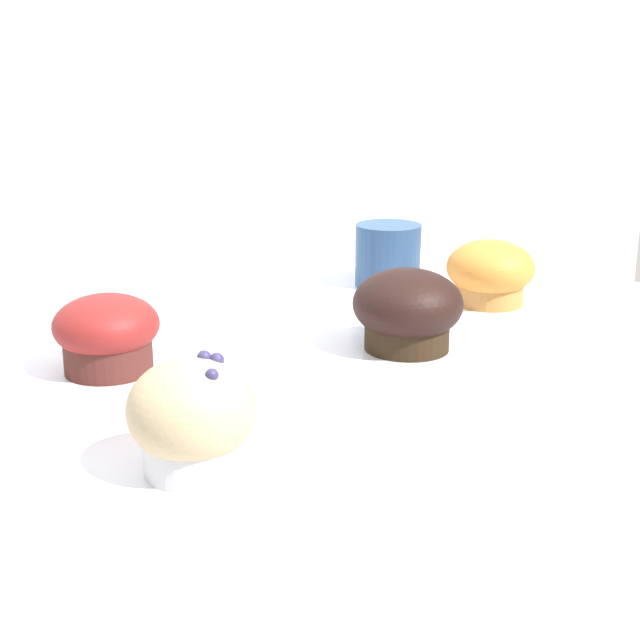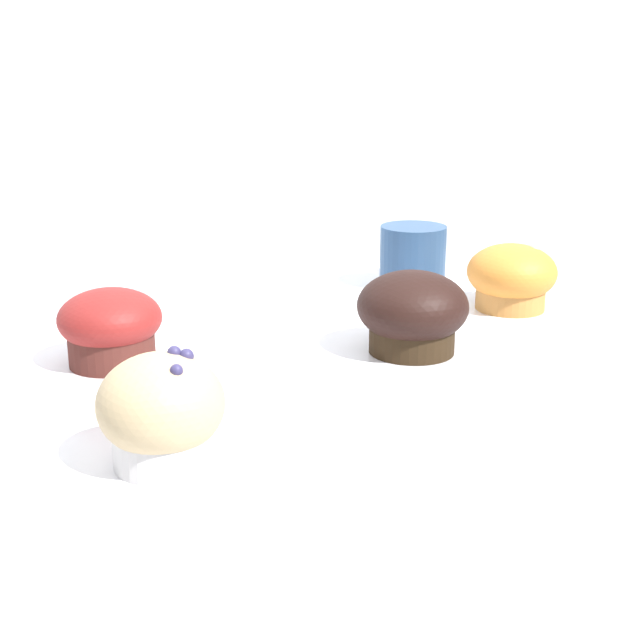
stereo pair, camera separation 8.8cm
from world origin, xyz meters
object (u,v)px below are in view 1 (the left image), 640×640
muffin_front_center (408,310)px  coffee_cup (388,253)px  muffin_front_left (490,273)px  muffin_back_right (192,418)px  muffin_back_left (107,333)px

muffin_front_center → coffee_cup: size_ratio=1.05×
muffin_front_left → muffin_back_right: bearing=-165.7°
muffin_back_right → muffin_front_left: 0.55m
muffin_front_center → coffee_cup: bearing=47.9°
muffin_front_center → muffin_front_left: 0.21m
muffin_back_left → muffin_back_right: size_ratio=1.07×
muffin_back_left → muffin_back_right: muffin_back_right is taller
muffin_back_right → coffee_cup: size_ratio=0.88×
muffin_front_center → muffin_front_left: (0.20, 0.05, -0.00)m
muffin_front_center → muffin_back_right: size_ratio=1.20×
muffin_back_left → muffin_front_center: bearing=-29.4°
muffin_back_left → muffin_front_left: muffin_front_left is taller
muffin_front_center → coffee_cup: muffin_front_center is taller
coffee_cup → muffin_back_left: bearing=-173.7°
muffin_front_center → muffin_back_right: bearing=-165.3°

